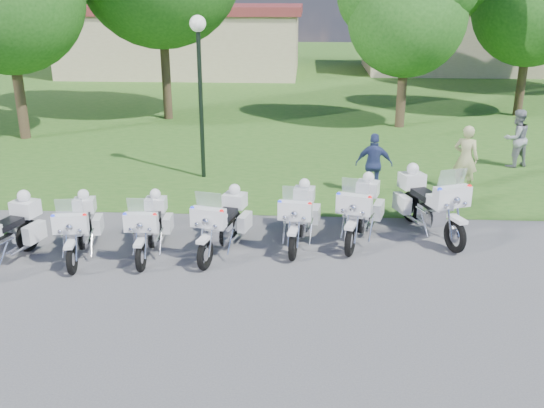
# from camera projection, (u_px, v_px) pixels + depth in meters

# --- Properties ---
(ground) EXTENTS (100.00, 100.00, 0.00)m
(ground) POSITION_uv_depth(u_px,v_px,m) (217.00, 270.00, 11.72)
(ground) COLOR #4C4C51
(ground) RESTS_ON ground
(grass_lawn) EXTENTS (100.00, 48.00, 0.01)m
(grass_lawn) POSITION_uv_depth(u_px,v_px,m) (280.00, 76.00, 37.08)
(grass_lawn) COLOR #2C5D1D
(grass_lawn) RESTS_ON ground
(motorcycle_0) EXTENTS (1.18, 2.34, 1.60)m
(motorcycle_0) POSITION_uv_depth(u_px,v_px,m) (1.00, 233.00, 11.72)
(motorcycle_0) COLOR black
(motorcycle_0) RESTS_ON ground
(motorcycle_1) EXTENTS (0.91, 2.13, 1.44)m
(motorcycle_1) POSITION_uv_depth(u_px,v_px,m) (79.00, 227.00, 12.21)
(motorcycle_1) COLOR black
(motorcycle_1) RESTS_ON ground
(motorcycle_2) EXTENTS (0.71, 2.11, 1.41)m
(motorcycle_2) POSITION_uv_depth(u_px,v_px,m) (150.00, 226.00, 12.31)
(motorcycle_2) COLOR black
(motorcycle_2) RESTS_ON ground
(motorcycle_3) EXTENTS (1.08, 2.20, 1.50)m
(motorcycle_3) POSITION_uv_depth(u_px,v_px,m) (223.00, 222.00, 12.38)
(motorcycle_3) COLOR black
(motorcycle_3) RESTS_ON ground
(motorcycle_4) EXTENTS (0.89, 2.20, 1.48)m
(motorcycle_4) POSITION_uv_depth(u_px,v_px,m) (300.00, 215.00, 12.80)
(motorcycle_4) COLOR black
(motorcycle_4) RESTS_ON ground
(motorcycle_5) EXTENTS (1.18, 2.29, 1.58)m
(motorcycle_5) POSITION_uv_depth(u_px,v_px,m) (361.00, 210.00, 13.00)
(motorcycle_5) COLOR black
(motorcycle_5) RESTS_ON ground
(motorcycle_6) EXTENTS (1.39, 2.43, 1.71)m
(motorcycle_6) POSITION_uv_depth(u_px,v_px,m) (429.00, 203.00, 13.24)
(motorcycle_6) COLOR black
(motorcycle_6) RESTS_ON ground
(lamp_post) EXTENTS (0.44, 0.44, 4.47)m
(lamp_post) POSITION_uv_depth(u_px,v_px,m) (199.00, 58.00, 16.32)
(lamp_post) COLOR black
(lamp_post) RESTS_ON ground
(tree_2) EXTENTS (5.11, 4.36, 6.82)m
(tree_2) POSITION_uv_depth(u_px,v_px,m) (407.00, 6.00, 22.18)
(tree_2) COLOR #38281C
(tree_2) RESTS_ON ground
(building_west) EXTENTS (14.56, 8.32, 4.10)m
(building_west) POSITION_uv_depth(u_px,v_px,m) (184.00, 39.00, 37.64)
(building_west) COLOR tan
(building_west) RESTS_ON ground
(building_east) EXTENTS (11.44, 7.28, 4.10)m
(building_east) POSITION_uv_depth(u_px,v_px,m) (454.00, 38.00, 38.60)
(building_east) COLOR tan
(building_east) RESTS_ON ground
(bystander_a) EXTENTS (0.77, 0.67, 1.77)m
(bystander_a) POSITION_uv_depth(u_px,v_px,m) (466.00, 159.00, 15.99)
(bystander_a) COLOR tan
(bystander_a) RESTS_ON ground
(bystander_b) EXTENTS (1.04, 0.95, 1.74)m
(bystander_b) POSITION_uv_depth(u_px,v_px,m) (516.00, 139.00, 18.15)
(bystander_b) COLOR gray
(bystander_b) RESTS_ON ground
(bystander_c) EXTENTS (0.99, 0.50, 1.63)m
(bystander_c) POSITION_uv_depth(u_px,v_px,m) (374.00, 165.00, 15.72)
(bystander_c) COLOR navy
(bystander_c) RESTS_ON ground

